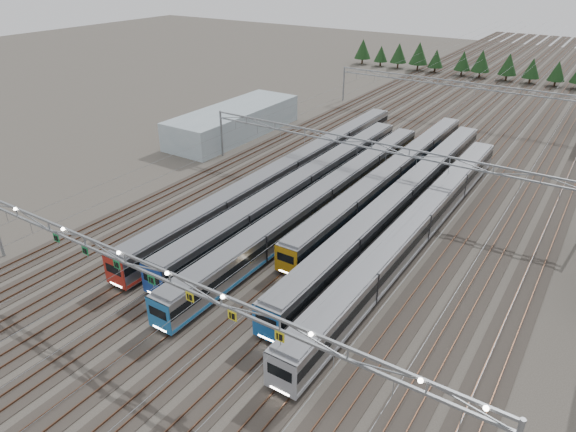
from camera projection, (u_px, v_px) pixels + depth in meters
The scene contains 13 objects.
ground at pixel (178, 345), 46.56m from camera, with size 400.00×400.00×0.00m, color #47423A.
track_bed at pixel (479, 97), 120.24m from camera, with size 54.00×260.00×5.42m.
train_a at pixel (290, 171), 77.64m from camera, with size 3.02×66.62×3.94m.
train_b at pixel (302, 186), 72.73m from camera, with size 3.03×57.31×3.95m.
train_c at pixel (322, 199), 69.02m from camera, with size 2.94×60.17×3.83m.
train_d at pixel (391, 176), 76.23m from camera, with size 2.90×56.98×3.77m.
train_e at pixel (401, 200), 68.58m from camera, with size 3.05×62.33×3.98m.
train_f at pixel (417, 226), 62.00m from camera, with size 3.12×59.56×4.06m.
gantry_near at pixel (169, 280), 43.26m from camera, with size 56.36×0.61×8.08m.
gantry_mid at pixel (371, 151), 73.39m from camera, with size 56.36×0.36×8.00m.
gantry_far at pixel (464, 89), 106.85m from camera, with size 56.36×0.36×8.00m.
west_shed at pixel (234, 121), 99.26m from camera, with size 10.00×30.00×5.19m, color #98ACB5.
treeline at pixel (518, 66), 139.24m from camera, with size 100.10×5.60×7.02m.
Camera 1 is at (28.10, -24.68, 31.72)m, focal length 32.00 mm.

